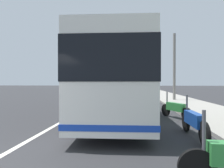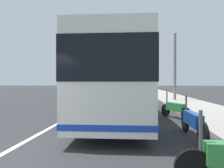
{
  "view_description": "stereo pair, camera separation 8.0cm",
  "coord_description": "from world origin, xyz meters",
  "px_view_note": "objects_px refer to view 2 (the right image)",
  "views": [
    {
      "loc": [
        -2.64,
        -3.01,
        1.71
      ],
      "look_at": [
        8.9,
        -1.86,
        1.63
      ],
      "focal_mm": 30.86,
      "sensor_mm": 36.0,
      "label": 1
    },
    {
      "loc": [
        -2.63,
        -3.09,
        1.71
      ],
      "look_at": [
        8.9,
        -1.86,
        1.63
      ],
      "focal_mm": 30.86,
      "sensor_mm": 36.0,
      "label": 2
    }
  ],
  "objects_px": {
    "coach_bus": "(117,79)",
    "utility_pole": "(175,67)",
    "car_oncoming": "(94,90)",
    "motorcycle_mid_row": "(175,109)",
    "motorcycle_angled": "(193,122)",
    "car_behind_bus": "(127,87)",
    "car_far_distant": "(130,87)"
  },
  "relations": [
    {
      "from": "motorcycle_angled",
      "to": "utility_pole",
      "type": "bearing_deg",
      "value": -11.16
    },
    {
      "from": "motorcycle_angled",
      "to": "car_behind_bus",
      "type": "distance_m",
      "value": 42.66
    },
    {
      "from": "car_far_distant",
      "to": "utility_pole",
      "type": "bearing_deg",
      "value": -171.03
    },
    {
      "from": "coach_bus",
      "to": "car_far_distant",
      "type": "height_order",
      "value": "coach_bus"
    },
    {
      "from": "motorcycle_mid_row",
      "to": "coach_bus",
      "type": "bearing_deg",
      "value": 40.42
    },
    {
      "from": "coach_bus",
      "to": "motorcycle_mid_row",
      "type": "distance_m",
      "value": 3.43
    },
    {
      "from": "coach_bus",
      "to": "motorcycle_mid_row",
      "type": "relative_size",
      "value": 6.36
    },
    {
      "from": "coach_bus",
      "to": "utility_pole",
      "type": "distance_m",
      "value": 9.15
    },
    {
      "from": "motorcycle_mid_row",
      "to": "car_oncoming",
      "type": "height_order",
      "value": "car_oncoming"
    },
    {
      "from": "coach_bus",
      "to": "car_far_distant",
      "type": "bearing_deg",
      "value": -2.9
    },
    {
      "from": "coach_bus",
      "to": "utility_pole",
      "type": "xyz_separation_m",
      "value": [
        7.71,
        -4.77,
        1.21
      ]
    },
    {
      "from": "car_oncoming",
      "to": "utility_pole",
      "type": "distance_m",
      "value": 11.98
    },
    {
      "from": "motorcycle_angled",
      "to": "car_behind_bus",
      "type": "relative_size",
      "value": 0.51
    },
    {
      "from": "motorcycle_angled",
      "to": "car_far_distant",
      "type": "xyz_separation_m",
      "value": [
        36.48,
        2.35,
        0.19
      ]
    },
    {
      "from": "motorcycle_mid_row",
      "to": "motorcycle_angled",
      "type": "bearing_deg",
      "value": 150.11
    },
    {
      "from": "motorcycle_angled",
      "to": "car_behind_bus",
      "type": "bearing_deg",
      "value": 2.64
    },
    {
      "from": "coach_bus",
      "to": "car_far_distant",
      "type": "distance_m",
      "value": 32.1
    },
    {
      "from": "motorcycle_angled",
      "to": "motorcycle_mid_row",
      "type": "xyz_separation_m",
      "value": [
        3.22,
        -0.16,
        -0.02
      ]
    },
    {
      "from": "car_far_distant",
      "to": "motorcycle_mid_row",
      "type": "bearing_deg",
      "value": -176.96
    },
    {
      "from": "motorcycle_angled",
      "to": "motorcycle_mid_row",
      "type": "distance_m",
      "value": 3.23
    },
    {
      "from": "car_oncoming",
      "to": "utility_pole",
      "type": "xyz_separation_m",
      "value": [
        -7.41,
        -9.1,
        2.39
      ]
    },
    {
      "from": "motorcycle_mid_row",
      "to": "car_behind_bus",
      "type": "bearing_deg",
      "value": -22.3
    },
    {
      "from": "coach_bus",
      "to": "motorcycle_angled",
      "type": "bearing_deg",
      "value": -150.66
    },
    {
      "from": "coach_bus",
      "to": "utility_pole",
      "type": "height_order",
      "value": "utility_pole"
    },
    {
      "from": "car_oncoming",
      "to": "car_behind_bus",
      "type": "xyz_separation_m",
      "value": [
        23.01,
        -3.93,
        -0.08
      ]
    },
    {
      "from": "motorcycle_mid_row",
      "to": "car_behind_bus",
      "type": "distance_m",
      "value": 39.46
    },
    {
      "from": "motorcycle_angled",
      "to": "car_oncoming",
      "type": "bearing_deg",
      "value": 18.3
    },
    {
      "from": "motorcycle_angled",
      "to": "motorcycle_mid_row",
      "type": "height_order",
      "value": "motorcycle_angled"
    },
    {
      "from": "coach_bus",
      "to": "motorcycle_angled",
      "type": "relative_size",
      "value": 5.31
    },
    {
      "from": "car_far_distant",
      "to": "motorcycle_angled",
      "type": "bearing_deg",
      "value": -177.59
    },
    {
      "from": "coach_bus",
      "to": "motorcycle_angled",
      "type": "height_order",
      "value": "coach_bus"
    },
    {
      "from": "motorcycle_mid_row",
      "to": "car_far_distant",
      "type": "distance_m",
      "value": 33.36
    }
  ]
}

